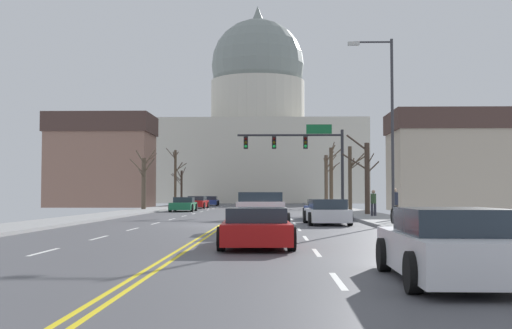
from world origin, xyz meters
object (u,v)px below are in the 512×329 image
Objects in this scene: street_lamp_right at (387,115)px; bicycle_parked at (395,216)px; sedan_near_01 at (323,210)px; signal_gantry at (304,149)px; sedan_oncoming_02 at (210,201)px; pickup_truck_near_03 at (260,213)px; pedestrian_00 at (373,202)px; sedan_near_04 at (256,228)px; sedan_oncoming_01 at (197,202)px; sedan_near_00 at (263,207)px; pedestrian_01 at (395,202)px; sedan_near_02 at (327,212)px; sedan_oncoming_00 at (184,205)px; sedan_near_05 at (450,247)px.

street_lamp_right reaches higher than bicycle_parked.
signal_gantry is at bearing 93.51° from sedan_near_01.
sedan_near_01 is at bearing -75.38° from sedan_oncoming_02.
pickup_truck_near_03 is 6.83m from bicycle_parked.
signal_gantry is 19.20m from bicycle_parked.
sedan_near_01 is 42.15m from sedan_oncoming_02.
sedan_oncoming_02 is 2.70× the size of pedestrian_00.
sedan_oncoming_01 is (-7.20, 46.43, 0.06)m from sedan_near_04.
street_lamp_right reaches higher than sedan_near_00.
sedan_near_04 is at bearing -81.19° from sedan_oncoming_01.
pedestrian_01 is at bearing 65.71° from sedan_near_04.
sedan_oncoming_02 is (-10.04, 31.05, -4.27)m from signal_gantry.
sedan_near_00 is at bearing 90.48° from pickup_truck_near_03.
pickup_truck_near_03 is 39.82m from sedan_oncoming_01.
sedan_near_02 is at bearing -72.88° from sedan_oncoming_01.
sedan_near_02 is (-0.29, -6.36, 0.03)m from sedan_near_01.
sedan_near_00 is 0.97× the size of sedan_near_02.
sedan_oncoming_02 is at bearing 102.38° from sedan_near_02.
bicycle_parked is (12.98, -24.74, -0.07)m from sedan_oncoming_00.
pedestrian_00 is (13.71, -14.28, 0.46)m from sedan_oncoming_00.
sedan_oncoming_01 is 1.09× the size of sedan_oncoming_02.
sedan_near_00 is at bearing 116.78° from street_lamp_right.
bicycle_parked is (6.11, -14.31, -0.10)m from sedan_near_00.
sedan_oncoming_02 is (-10.35, 47.15, -0.02)m from sedan_near_02.
street_lamp_right is 1.90× the size of sedan_oncoming_01.
sedan_oncoming_02 is 2.41× the size of bicycle_parked.
pedestrian_00 is (6.69, 13.77, 0.30)m from pickup_truck_near_03.
sedan_near_04 is at bearing -83.15° from sedan_oncoming_02.
pedestrian_00 is (0.65, 8.41, -4.31)m from street_lamp_right.
sedan_oncoming_00 is (-10.51, 42.36, -0.04)m from sedan_near_05.
pickup_truck_near_03 reaches higher than sedan_near_04.
pickup_truck_near_03 reaches higher than bicycle_parked.
sedan_oncoming_00 is 24.74m from sedan_oncoming_02.
pickup_truck_near_03 is 15.31m from pedestrian_00.
sedan_near_04 is (0.16, -24.88, -0.05)m from sedan_near_00.
sedan_near_04 is 12.14m from bicycle_parked.
sedan_near_04 is at bearing -103.62° from sedan_near_02.
sedan_near_05 is at bearing -98.65° from pedestrian_01.
signal_gantry is at bearing -72.08° from sedan_oncoming_02.
sedan_oncoming_00 is (-7.01, 28.05, -0.15)m from pickup_truck_near_03.
sedan_oncoming_01 is 13.63m from sedan_oncoming_02.
pedestrian_00 is (13.90, -39.03, 0.45)m from sedan_oncoming_02.
sedan_near_01 is 19.14m from sedan_oncoming_00.
street_lamp_right is at bearing 41.56° from pickup_truck_near_03.
pedestrian_01 reaches higher than sedan_near_05.
bicycle_parked is (13.17, -49.48, -0.07)m from sedan_oncoming_02.
sedan_near_00 is 1.02× the size of sedan_near_01.
pedestrian_00 is at bearing 83.50° from sedan_near_05.
signal_gantry is at bearing -32.64° from sedan_oncoming_00.
pedestrian_00 is (3.55, 8.12, 0.43)m from sedan_near_02.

